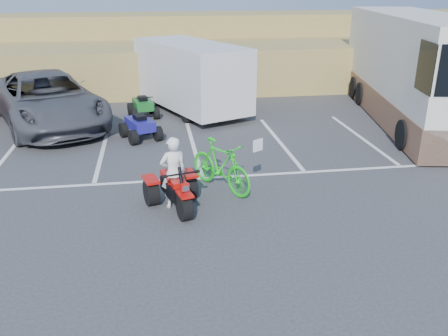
{
  "coord_description": "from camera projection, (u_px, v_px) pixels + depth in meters",
  "views": [
    {
      "loc": [
        -1.14,
        -8.68,
        4.67
      ],
      "look_at": [
        0.27,
        0.52,
        1.0
      ],
      "focal_mm": 38.0,
      "sensor_mm": 36.0,
      "label": 1
    }
  ],
  "objects": [
    {
      "name": "green_dirt_bike",
      "position": [
        221.0,
        166.0,
        11.21
      ],
      "size": [
        1.58,
        2.03,
        1.22
      ],
      "primitive_type": "imported",
      "rotation": [
        0.0,
        0.0,
        0.57
      ],
      "color": "#14BF19",
      "rests_on": "ground"
    },
    {
      "name": "rv_motorhome",
      "position": [
        412.0,
        76.0,
        16.77
      ],
      "size": [
        4.4,
        10.3,
        3.6
      ],
      "rotation": [
        0.0,
        0.0,
        -0.19
      ],
      "color": "silver",
      "rests_on": "ground"
    },
    {
      "name": "ground",
      "position": [
        215.0,
        222.0,
        9.86
      ],
      "size": [
        100.0,
        100.0,
        0.0
      ],
      "primitive_type": "plane",
      "color": "#363638",
      "rests_on": "ground"
    },
    {
      "name": "red_trike_atv",
      "position": [
        177.0,
        209.0,
        10.44
      ],
      "size": [
        1.53,
        1.81,
        1.02
      ],
      "primitive_type": null,
      "rotation": [
        0.0,
        0.0,
        0.25
      ],
      "color": "#BB0F0A",
      "rests_on": "ground"
    },
    {
      "name": "quad_atv_blue",
      "position": [
        141.0,
        139.0,
        15.08
      ],
      "size": [
        1.42,
        1.62,
        0.88
      ],
      "primitive_type": null,
      "rotation": [
        0.0,
        0.0,
        0.37
      ],
      "color": "navy",
      "rests_on": "ground"
    },
    {
      "name": "grass_embankment",
      "position": [
        173.0,
        51.0,
        23.57
      ],
      "size": [
        40.0,
        8.5,
        3.1
      ],
      "color": "olive",
      "rests_on": "ground"
    },
    {
      "name": "grey_pickup",
      "position": [
        47.0,
        100.0,
        16.22
      ],
      "size": [
        5.24,
        7.09,
        1.79
      ],
      "primitive_type": "imported",
      "rotation": [
        0.0,
        0.0,
        0.4
      ],
      "color": "#484950",
      "rests_on": "ground"
    },
    {
      "name": "parking_stripes",
      "position": [
        226.0,
        154.0,
        13.72
      ],
      "size": [
        28.0,
        5.16,
        0.01
      ],
      "color": "white",
      "rests_on": "ground"
    },
    {
      "name": "quad_atv_green",
      "position": [
        144.0,
        117.0,
        17.52
      ],
      "size": [
        1.21,
        1.47,
        0.86
      ],
      "primitive_type": null,
      "rotation": [
        0.0,
        0.0,
        0.18
      ],
      "color": "#166021",
      "rests_on": "ground"
    },
    {
      "name": "cargo_trailer",
      "position": [
        190.0,
        75.0,
        17.87
      ],
      "size": [
        4.19,
        5.91,
        2.56
      ],
      "rotation": [
        0.0,
        0.0,
        0.41
      ],
      "color": "silver",
      "rests_on": "ground"
    },
    {
      "name": "rider",
      "position": [
        173.0,
        173.0,
        10.27
      ],
      "size": [
        0.67,
        0.52,
        1.62
      ],
      "primitive_type": "imported",
      "rotation": [
        0.0,
        0.0,
        3.4
      ],
      "color": "white",
      "rests_on": "ground"
    }
  ]
}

